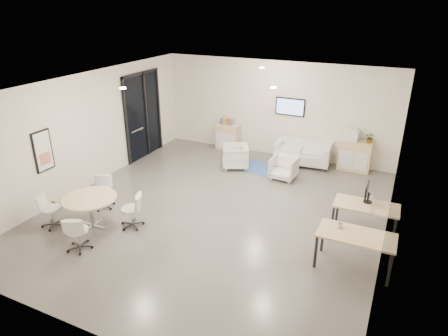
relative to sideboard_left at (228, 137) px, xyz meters
name	(u,v)px	position (x,y,z in m)	size (l,w,h in m)	color
room_shell	(216,153)	(1.65, -4.26, 1.14)	(9.60, 10.60, 4.80)	#514F4A
glass_door	(143,113)	(-2.31, -1.75, 1.05)	(0.09, 1.90, 2.85)	black
artwork	(43,151)	(-2.33, -5.86, 1.09)	(0.05, 0.54, 1.04)	black
wall_tv	(290,107)	(2.15, 0.20, 1.29)	(0.98, 0.06, 0.58)	black
ceiling_spots	(223,80)	(1.45, -3.43, 2.72)	(3.14, 4.14, 0.03)	#FFEAC6
sideboard_left	(228,137)	(0.00, 0.00, 0.00)	(0.81, 0.42, 0.92)	tan
sideboard_right	(355,156)	(4.38, -0.02, 0.03)	(0.97, 0.47, 0.97)	tan
books	(227,122)	(-0.04, 0.00, 0.57)	(0.47, 0.14, 0.22)	red
printer	(350,135)	(4.17, -0.02, 0.68)	(0.54, 0.46, 0.37)	white
loveseat	(303,154)	(2.79, -0.21, -0.10)	(1.82, 1.02, 0.65)	silver
blue_rug	(260,168)	(1.68, -1.18, -0.45)	(1.48, 0.98, 0.01)	#2E488C
armchair_left	(235,155)	(0.91, -1.42, -0.05)	(0.79, 0.74, 0.82)	silver
armchair_right	(284,167)	(2.58, -1.59, -0.08)	(0.72, 0.68, 0.74)	silver
desk_rear	(366,208)	(5.17, -3.75, 0.20)	(1.43, 0.74, 0.74)	tan
desk_front	(356,238)	(5.15, -5.17, 0.24)	(1.49, 0.75, 0.77)	tan
monitor	(367,193)	(5.13, -3.60, 0.52)	(0.20, 0.50, 0.44)	black
round_table	(90,201)	(-0.70, -6.17, 0.22)	(1.25, 1.25, 0.76)	tan
meeting_chairs	(91,211)	(-0.70, -6.17, -0.05)	(2.47, 2.47, 0.82)	white
plant_cabinet	(370,139)	(4.77, -0.03, 0.64)	(0.30, 0.33, 0.26)	#3F7F3F
plant_floor	(56,209)	(-2.05, -6.03, -0.38)	(0.18, 0.33, 0.14)	#3F7F3F
cup	(340,225)	(4.81, -5.05, 0.38)	(0.12, 0.09, 0.12)	white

